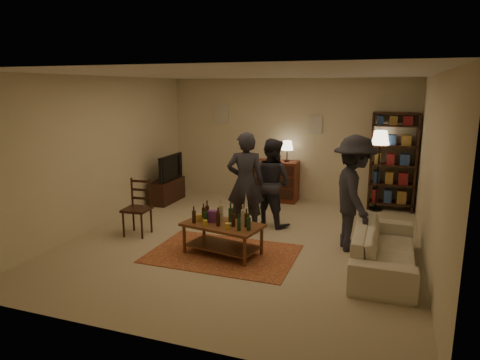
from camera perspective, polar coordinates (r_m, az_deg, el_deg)
The scene contains 13 objects.
floor at distance 7.18m, azimuth 0.62°, elevation -8.12°, with size 6.00×6.00×0.00m, color #C6B793.
room_shell at distance 9.79m, azimuth 2.73°, elevation 8.22°, with size 6.00×6.00×6.00m.
rug at distance 6.65m, azimuth -2.30°, elevation -9.77°, with size 2.20×1.50×0.01m, color maroon.
coffee_table at distance 6.51m, azimuth -2.34°, elevation -6.34°, with size 1.28×0.85×0.82m.
dining_chair at distance 7.58m, azimuth -13.40°, elevation -3.26°, with size 0.46×0.46×0.98m.
tv_stand at distance 9.63m, azimuth -9.72°, elevation -0.62°, with size 0.40×1.00×1.06m.
dresser at distance 9.61m, azimuth 4.79°, elevation 0.04°, with size 1.00×0.50×1.36m.
bookshelf at distance 9.27m, azimuth 19.70°, elevation 2.43°, with size 0.90×0.34×2.02m.
floor_lamp at distance 9.09m, azimuth 18.17°, elevation 4.69°, with size 0.36×0.36×1.65m.
sofa at distance 6.36m, azimuth 18.69°, elevation -8.61°, with size 2.08×0.81×0.61m, color beige.
person_left at distance 7.38m, azimuth 0.75°, elevation -0.38°, with size 0.65×0.42×1.77m, color #25242C.
person_right at distance 7.82m, azimuth 4.24°, elevation -0.30°, with size 0.78×0.61×1.61m, color #292830.
person_by_sofa at distance 6.80m, azimuth 14.94°, elevation -1.76°, with size 1.17×0.67×1.81m, color #25252C.
Camera 1 is at (2.18, -6.37, 2.50)m, focal length 32.00 mm.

